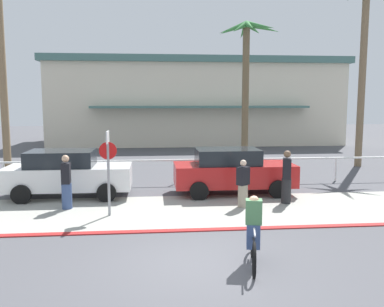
% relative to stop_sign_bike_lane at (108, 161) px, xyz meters
% --- Properties ---
extents(ground_plane, '(80.00, 80.00, 0.00)m').
position_rel_stop_sign_bike_lane_xyz_m(ground_plane, '(2.28, 6.15, -1.68)').
color(ground_plane, '#4C4C51').
extents(sidewalk_strip, '(44.00, 4.00, 0.02)m').
position_rel_stop_sign_bike_lane_xyz_m(sidewalk_strip, '(2.28, 0.35, -1.67)').
color(sidewalk_strip, '#9E9E93').
rests_on(sidewalk_strip, ground).
extents(curb_paint, '(44.00, 0.24, 0.03)m').
position_rel_stop_sign_bike_lane_xyz_m(curb_paint, '(2.28, -1.65, -1.66)').
color(curb_paint, maroon).
rests_on(curb_paint, ground).
extents(building_backdrop, '(23.22, 10.50, 6.75)m').
position_rel_stop_sign_bike_lane_xyz_m(building_backdrop, '(4.86, 22.69, 1.72)').
color(building_backdrop, beige).
rests_on(building_backdrop, ground).
extents(rail_fence, '(23.11, 0.08, 1.04)m').
position_rel_stop_sign_bike_lane_xyz_m(rail_fence, '(2.28, 4.65, -0.84)').
color(rail_fence, white).
rests_on(rail_fence, ground).
extents(stop_sign_bike_lane, '(0.52, 0.56, 2.56)m').
position_rel_stop_sign_bike_lane_xyz_m(stop_sign_bike_lane, '(0.00, 0.00, 0.00)').
color(stop_sign_bike_lane, gray).
rests_on(stop_sign_bike_lane, ground).
extents(palm_tree_3, '(3.20, 2.89, 7.52)m').
position_rel_stop_sign_bike_lane_xyz_m(palm_tree_3, '(6.21, 9.20, 3.98)').
color(palm_tree_3, brown).
rests_on(palm_tree_3, ground).
extents(palm_tree_4, '(3.03, 3.46, 9.28)m').
position_rel_stop_sign_bike_lane_xyz_m(palm_tree_4, '(12.11, 8.40, 5.06)').
color(palm_tree_4, '#756047').
rests_on(palm_tree_4, ground).
extents(car_white_1, '(4.40, 2.02, 1.69)m').
position_rel_stop_sign_bike_lane_xyz_m(car_white_1, '(-1.74, 2.65, -0.81)').
color(car_white_1, white).
rests_on(car_white_1, ground).
extents(car_red_2, '(4.40, 2.02, 1.69)m').
position_rel_stop_sign_bike_lane_xyz_m(car_red_2, '(4.25, 2.61, -0.81)').
color(car_red_2, red).
rests_on(car_red_2, ground).
extents(cyclist_black_0, '(0.44, 1.79, 1.50)m').
position_rel_stop_sign_bike_lane_xyz_m(cyclist_black_0, '(3.41, -4.03, -0.98)').
color(cyclist_black_0, black).
rests_on(cyclist_black_0, ground).
extents(pedestrian_0, '(0.34, 0.42, 1.75)m').
position_rel_stop_sign_bike_lane_xyz_m(pedestrian_0, '(-1.43, 0.93, -0.86)').
color(pedestrian_0, '#384C7A').
rests_on(pedestrian_0, ground).
extents(pedestrian_1, '(0.39, 0.45, 1.80)m').
position_rel_stop_sign_bike_lane_xyz_m(pedestrian_1, '(5.77, 0.95, -0.83)').
color(pedestrian_1, '#232326').
rests_on(pedestrian_1, ground).
extents(pedestrian_2, '(0.47, 0.46, 1.57)m').
position_rel_stop_sign_bike_lane_xyz_m(pedestrian_2, '(4.21, 0.60, -0.96)').
color(pedestrian_2, gray).
rests_on(pedestrian_2, ground).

